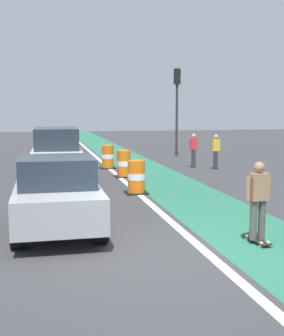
% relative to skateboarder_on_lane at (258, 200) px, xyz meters
% --- Properties ---
extents(ground_plane, '(100.00, 100.00, 0.00)m').
position_rel_skateboarder_on_lane_xyz_m(ground_plane, '(-2.14, -0.12, -0.91)').
color(ground_plane, '#38383A').
extents(bike_lane_strip, '(2.50, 80.00, 0.01)m').
position_rel_skateboarder_on_lane_xyz_m(bike_lane_strip, '(0.26, 11.88, -0.91)').
color(bike_lane_strip, '#286B51').
rests_on(bike_lane_strip, ground).
extents(lane_divider_stripe, '(0.20, 80.00, 0.01)m').
position_rel_skateboarder_on_lane_xyz_m(lane_divider_stripe, '(-1.24, 11.88, -0.91)').
color(lane_divider_stripe, silver).
rests_on(lane_divider_stripe, ground).
extents(skateboarder_on_lane, '(0.57, 0.82, 1.69)m').
position_rel_skateboarder_on_lane_xyz_m(skateboarder_on_lane, '(0.00, 0.00, 0.00)').
color(skateboarder_on_lane, black).
rests_on(skateboarder_on_lane, ground).
extents(parked_sedan_nearest, '(1.93, 4.11, 1.70)m').
position_rel_skateboarder_on_lane_xyz_m(parked_sedan_nearest, '(-3.98, 1.92, -0.08)').
color(parked_sedan_nearest, '#9EA0A5').
rests_on(parked_sedan_nearest, ground).
extents(parked_suv_second, '(2.02, 4.65, 2.04)m').
position_rel_skateboarder_on_lane_xyz_m(parked_suv_second, '(-3.74, 9.44, 0.12)').
color(parked_suv_second, silver).
rests_on(parked_suv_second, ground).
extents(traffic_barrel_front, '(0.73, 0.73, 1.09)m').
position_rel_skateboarder_on_lane_xyz_m(traffic_barrel_front, '(-1.29, 5.98, -0.38)').
color(traffic_barrel_front, orange).
rests_on(traffic_barrel_front, ground).
extents(traffic_barrel_mid, '(0.73, 0.73, 1.09)m').
position_rel_skateboarder_on_lane_xyz_m(traffic_barrel_mid, '(-1.05, 9.66, -0.38)').
color(traffic_barrel_mid, orange).
rests_on(traffic_barrel_mid, ground).
extents(traffic_barrel_back, '(0.73, 0.73, 1.09)m').
position_rel_skateboarder_on_lane_xyz_m(traffic_barrel_back, '(-1.31, 12.51, -0.38)').
color(traffic_barrel_back, orange).
rests_on(traffic_barrel_back, ground).
extents(traffic_light_corner, '(0.41, 0.32, 5.10)m').
position_rel_skateboarder_on_lane_xyz_m(traffic_light_corner, '(3.46, 17.14, 2.59)').
color(traffic_light_corner, '#2D2D2D').
rests_on(traffic_light_corner, ground).
extents(pedestrian_crossing, '(0.34, 0.20, 1.61)m').
position_rel_skateboarder_on_lane_xyz_m(pedestrian_crossing, '(3.48, 11.01, -0.05)').
color(pedestrian_crossing, '#33333D').
rests_on(pedestrian_crossing, ground).
extents(pedestrian_waiting, '(0.34, 0.20, 1.61)m').
position_rel_skateboarder_on_lane_xyz_m(pedestrian_waiting, '(2.72, 11.92, -0.05)').
color(pedestrian_waiting, '#33333D').
rests_on(pedestrian_waiting, ground).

